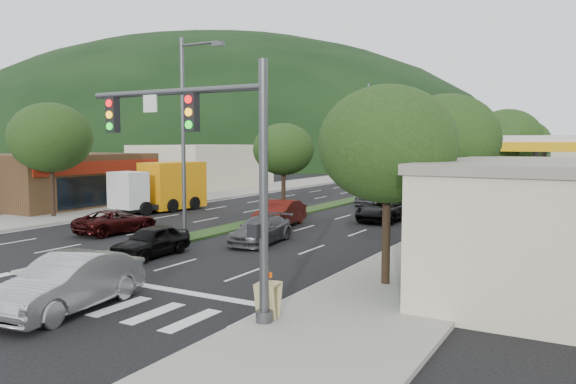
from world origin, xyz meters
The scene contains 28 objects.
ground centered at (0.00, 0.00, 0.00)m, with size 160.00×160.00×0.00m, color black.
sidewalk_right centered at (12.50, 25.00, 0.07)m, with size 5.00×90.00×0.15m, color gray.
sidewalk_left centered at (-13.00, 25.00, 0.07)m, with size 6.00×90.00×0.15m, color gray.
median centered at (0.00, 28.00, 0.06)m, with size 1.60×56.00×0.12m, color #1E3A15.
traffic_signal centered at (9.03, -1.54, 4.65)m, with size 6.12×0.40×7.00m.
shop_left centered at (-18.46, 15.00, 2.01)m, with size 10.15×12.00×4.00m.
bldg_left_far centered at (-19.00, 34.00, 2.30)m, with size 9.00×14.00×4.60m, color beige.
hill_far centered at (-80.00, 110.00, 0.00)m, with size 176.00×132.00×82.00m, color black.
tree_r_a centered at (12.00, 4.00, 4.82)m, with size 4.60×4.60×6.63m.
tree_r_b centered at (12.00, 12.00, 5.04)m, with size 4.80×4.80×6.94m.
tree_r_c centered at (12.00, 20.00, 4.75)m, with size 4.40×4.40×6.48m.
tree_r_d centered at (12.00, 30.00, 5.18)m, with size 5.00×5.00×7.17m.
tree_r_e centered at (12.00, 40.00, 4.89)m, with size 4.60×4.60×6.71m.
tree_med_near centered at (0.00, 18.00, 4.43)m, with size 4.00×4.00×6.02m.
tree_med_far centered at (0.00, 44.00, 5.01)m, with size 4.80×4.80×6.94m.
tree_l_a centered at (-12.50, 10.00, 5.18)m, with size 5.20×5.20×7.25m.
streetlight_near centered at (0.21, 8.00, 5.58)m, with size 2.60×0.25×10.00m.
streetlight_mid centered at (0.21, 33.00, 5.58)m, with size 2.60×0.25×10.00m.
sedan_silver centered at (4.87, -3.00, 0.82)m, with size 1.74×4.98×1.64m, color #9A9CA1.
suv_maroon centered at (-4.53, 7.78, 0.63)m, with size 2.10×4.55×1.26m, color black.
car_queue_a centered at (1.50, 4.00, 0.67)m, with size 1.57×3.90×1.33m, color black.
car_queue_b centered at (3.90, 9.00, 0.65)m, with size 1.82×4.49×1.30m, color #47464B.
car_queue_c centered at (1.95, 14.18, 0.76)m, with size 1.61×4.63×1.52m, color #50120D.
car_queue_d centered at (6.46, 19.45, 0.70)m, with size 2.32×5.03×1.40m, color black.
car_queue_e centered at (2.73, 27.36, 0.75)m, with size 1.76×4.39×1.49m, color #4F5055.
box_truck centered at (-9.00, 16.54, 1.63)m, with size 3.40×7.25×3.45m.
motorhome centered at (8.16, 31.02, 2.01)m, with size 3.64×9.99×3.77m.
a_frame_sign centered at (10.50, -1.13, 0.73)m, with size 0.65×0.72×1.31m.
Camera 1 is at (18.25, -13.79, 4.89)m, focal length 35.00 mm.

